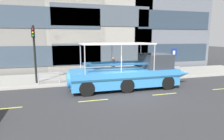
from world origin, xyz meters
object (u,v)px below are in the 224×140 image
traffic_light_pole (34,49)px  duck_tour_boat (131,73)px  pedestrian_near_bow (152,64)px  parking_sign (174,57)px  pedestrian_mid_left (113,65)px

traffic_light_pole → duck_tour_boat: bearing=-21.7°
traffic_light_pole → pedestrian_near_bow: (10.42, 0.81, -1.68)m
parking_sign → traffic_light_pole: bearing=179.2°
duck_tour_boat → pedestrian_near_bow: bearing=44.8°
traffic_light_pole → duck_tour_boat: traffic_light_pole is taller
traffic_light_pole → pedestrian_near_bow: 10.59m
pedestrian_mid_left → parking_sign: bearing=-9.2°
traffic_light_pole → parking_sign: (12.13, -0.17, -0.96)m
pedestrian_near_bow → duck_tour_boat: bearing=-135.2°
pedestrian_mid_left → traffic_light_pole: bearing=-173.5°
traffic_light_pole → pedestrian_mid_left: bearing=6.5°
parking_sign → duck_tour_boat: duck_tour_boat is taller
duck_tour_boat → traffic_light_pole: bearing=158.3°
pedestrian_near_bow → pedestrian_mid_left: bearing=-179.1°
parking_sign → pedestrian_mid_left: parking_sign is taller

